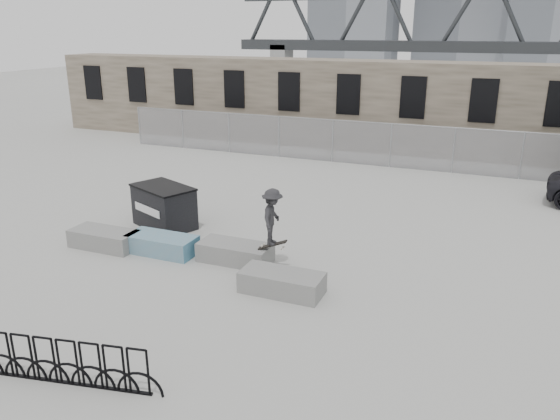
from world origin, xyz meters
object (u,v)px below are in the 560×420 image
at_px(bike_rack, 34,359).
at_px(planter_offset, 282,282).
at_px(planter_center_left, 162,244).
at_px(planter_center_right, 235,252).
at_px(planter_far_left, 104,238).
at_px(dumpster, 164,206).
at_px(skateboarder, 272,217).

bearing_deg(bike_rack, planter_offset, 60.03).
bearing_deg(planter_offset, bike_rack, -119.97).
bearing_deg(planter_center_left, planter_center_right, 6.91).
distance_m(planter_far_left, planter_center_left, 1.81).
relative_size(planter_far_left, planter_center_right, 1.00).
height_order(planter_center_right, dumpster, dumpster).
bearing_deg(dumpster, bike_rack, -49.54).
bearing_deg(dumpster, skateboarder, 3.13).
height_order(planter_far_left, dumpster, dumpster).
relative_size(planter_far_left, planter_center_left, 1.00).
height_order(planter_center_right, bike_rack, bike_rack).
distance_m(planter_offset, dumpster, 5.96).
xyz_separation_m(planter_center_right, skateboarder, (1.12, -0.02, 1.16)).
xyz_separation_m(planter_offset, dumpster, (-5.23, 2.84, 0.40)).
relative_size(planter_center_left, dumpster, 0.84).
distance_m(planter_offset, skateboarder, 1.84).
bearing_deg(skateboarder, planter_center_right, 80.10).
xyz_separation_m(planter_far_left, bike_rack, (3.04, -5.58, 0.15)).
xyz_separation_m(planter_far_left, dumpster, (0.64, 2.16, 0.40)).
relative_size(planter_center_right, dumpster, 0.84).
height_order(planter_offset, dumpster, dumpster).
bearing_deg(dumpster, planter_center_left, -35.28).
distance_m(planter_center_right, dumpster, 3.74).
bearing_deg(planter_far_left, dumpster, 73.53).
relative_size(planter_far_left, bike_rack, 0.41).
distance_m(planter_far_left, planter_offset, 5.91).
xyz_separation_m(dumpster, bike_rack, (2.41, -7.74, -0.24)).
relative_size(planter_offset, dumpster, 0.84).
distance_m(dumpster, skateboarder, 4.82).
relative_size(planter_far_left, planter_offset, 1.00).
height_order(planter_center_left, bike_rack, bike_rack).
bearing_deg(planter_offset, planter_center_left, 166.77).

